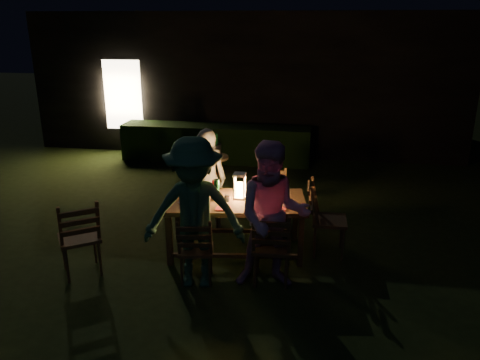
% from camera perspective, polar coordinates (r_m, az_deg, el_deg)
% --- Properties ---
extents(garden_envelope, '(40.00, 40.00, 3.20)m').
position_cam_1_polar(garden_envelope, '(12.55, 1.56, 12.35)').
color(garden_envelope, black).
rests_on(garden_envelope, ground).
extents(dining_table, '(1.94, 1.16, 0.76)m').
position_cam_1_polar(dining_table, '(6.19, -0.52, -3.08)').
color(dining_table, '#472D17').
rests_on(dining_table, ground).
extents(chair_near_left, '(0.47, 0.50, 0.91)m').
position_cam_1_polar(chair_near_left, '(5.70, -5.33, -9.77)').
color(chair_near_left, '#472D17').
rests_on(chair_near_left, ground).
extents(chair_near_right, '(0.46, 0.49, 1.00)m').
position_cam_1_polar(chair_near_right, '(5.66, 3.85, -9.65)').
color(chair_near_right, '#472D17').
rests_on(chair_near_right, ground).
extents(chair_far_left, '(0.44, 0.47, 0.90)m').
position_cam_1_polar(chair_far_left, '(7.08, -3.96, -3.82)').
color(chair_far_left, '#472D17').
rests_on(chair_far_left, ground).
extents(chair_far_right, '(0.50, 0.53, 0.93)m').
position_cam_1_polar(chair_far_right, '(7.06, 4.14, -3.83)').
color(chair_far_right, '#472D17').
rests_on(chair_far_right, ground).
extents(chair_end, '(0.51, 0.47, 1.05)m').
position_cam_1_polar(chair_end, '(6.42, 10.57, -6.17)').
color(chair_end, '#472D17').
rests_on(chair_end, ground).
extents(chair_spare, '(0.67, 0.68, 1.05)m').
position_cam_1_polar(chair_spare, '(6.14, -18.80, -8.13)').
color(chair_spare, '#472D17').
rests_on(chair_spare, ground).
extents(person_house_side, '(0.61, 0.45, 1.54)m').
position_cam_1_polar(person_house_side, '(6.96, -4.02, 0.13)').
color(person_house_side, beige).
rests_on(person_house_side, ground).
extents(person_opp_right, '(0.94, 0.78, 1.76)m').
position_cam_1_polar(person_opp_right, '(5.36, 4.03, -4.45)').
color(person_opp_right, '#DE99C1').
rests_on(person_opp_right, ground).
extents(person_opp_left, '(1.25, 0.83, 1.81)m').
position_cam_1_polar(person_opp_left, '(5.39, -5.60, -4.14)').
color(person_opp_left, '#306040').
rests_on(person_opp_left, ground).
extents(lantern, '(0.16, 0.16, 0.35)m').
position_cam_1_polar(lantern, '(6.15, -0.05, -0.90)').
color(lantern, white).
rests_on(lantern, dining_table).
extents(plate_far_left, '(0.25, 0.25, 0.01)m').
position_cam_1_polar(plate_far_left, '(6.41, -5.39, -1.60)').
color(plate_far_left, white).
rests_on(plate_far_left, dining_table).
extents(plate_near_left, '(0.25, 0.25, 0.01)m').
position_cam_1_polar(plate_near_left, '(6.00, -5.85, -3.07)').
color(plate_near_left, white).
rests_on(plate_near_left, dining_table).
extents(plate_far_right, '(0.25, 0.25, 0.01)m').
position_cam_1_polar(plate_far_right, '(6.37, 3.59, -1.67)').
color(plate_far_right, white).
rests_on(plate_far_right, dining_table).
extents(plate_near_right, '(0.25, 0.25, 0.01)m').
position_cam_1_polar(plate_near_right, '(5.96, 3.75, -3.16)').
color(plate_near_right, white).
rests_on(plate_near_right, dining_table).
extents(wineglass_a, '(0.06, 0.06, 0.18)m').
position_cam_1_polar(wineglass_a, '(6.41, -3.13, -0.76)').
color(wineglass_a, '#59070F').
rests_on(wineglass_a, dining_table).
extents(wineglass_b, '(0.06, 0.06, 0.18)m').
position_cam_1_polar(wineglass_b, '(6.08, -7.36, -1.99)').
color(wineglass_b, '#59070F').
rests_on(wineglass_b, dining_table).
extents(wineglass_c, '(0.06, 0.06, 0.18)m').
position_cam_1_polar(wineglass_c, '(5.87, 2.32, -2.64)').
color(wineglass_c, '#59070F').
rests_on(wineglass_c, dining_table).
extents(wineglass_d, '(0.06, 0.06, 0.18)m').
position_cam_1_polar(wineglass_d, '(6.31, 5.16, -1.12)').
color(wineglass_d, '#59070F').
rests_on(wineglass_d, dining_table).
extents(wineglass_e, '(0.06, 0.06, 0.18)m').
position_cam_1_polar(wineglass_e, '(5.86, -1.59, -2.68)').
color(wineglass_e, silver).
rests_on(wineglass_e, dining_table).
extents(bottle_table, '(0.07, 0.07, 0.28)m').
position_cam_1_polar(bottle_table, '(6.13, -2.86, -1.19)').
color(bottle_table, '#0F471E').
rests_on(bottle_table, dining_table).
extents(napkin_left, '(0.18, 0.14, 0.01)m').
position_cam_1_polar(napkin_left, '(5.87, -2.08, -3.49)').
color(napkin_left, red).
rests_on(napkin_left, dining_table).
extents(napkin_right, '(0.18, 0.14, 0.01)m').
position_cam_1_polar(napkin_right, '(5.89, 4.75, -3.47)').
color(napkin_right, red).
rests_on(napkin_right, dining_table).
extents(phone, '(0.14, 0.07, 0.01)m').
position_cam_1_polar(phone, '(5.94, -6.61, -3.38)').
color(phone, black).
rests_on(phone, dining_table).
extents(side_table, '(0.55, 0.55, 0.74)m').
position_cam_1_polar(side_table, '(8.27, -3.31, 2.33)').
color(side_table, olive).
rests_on(side_table, ground).
extents(ice_bucket, '(0.30, 0.30, 0.22)m').
position_cam_1_polar(ice_bucket, '(8.22, -3.34, 3.65)').
color(ice_bucket, '#A5A8AD').
rests_on(ice_bucket, side_table).
extents(bottle_bucket_a, '(0.07, 0.07, 0.32)m').
position_cam_1_polar(bottle_bucket_a, '(8.18, -3.75, 3.92)').
color(bottle_bucket_a, '#0F471E').
rests_on(bottle_bucket_a, side_table).
extents(bottle_bucket_b, '(0.07, 0.07, 0.32)m').
position_cam_1_polar(bottle_bucket_b, '(8.23, -2.94, 4.04)').
color(bottle_bucket_b, '#0F471E').
rests_on(bottle_bucket_b, side_table).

